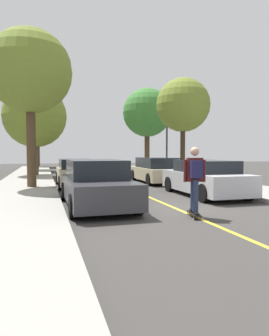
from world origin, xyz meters
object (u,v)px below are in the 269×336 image
Objects in this scene: skateboard at (194,214)px; skateboarder at (195,176)px; parked_car_right_near at (156,170)px; street_tree_right_nearest at (183,105)px; street_tree_left_near at (35,116)px; streetlamp at (167,131)px; parked_car_right_nearest at (205,178)px; street_tree_right_near at (147,113)px; street_tree_left_far at (37,125)px; street_tree_left_nearest at (30,72)px; parked_car_left_nearest at (96,184)px; parked_car_left_near at (77,173)px; street_tree_left_farthest at (38,121)px.

skateboarder reaches higher than skateboard.
parked_car_right_near is 0.76× the size of street_tree_right_nearest.
streetlamp is (8.33, -3.28, -1.08)m from street_tree_left_near.
streetlamp is (1.75, 8.12, 2.39)m from parked_car_right_nearest.
street_tree_right_near is 17.92m from skateboard.
street_tree_right_near reaches higher than street_tree_left_far.
street_tree_left_near reaches higher than street_tree_right_nearest.
parked_car_right_nearest is at bearing -31.08° from street_tree_left_nearest.
streetlamp is (1.75, 2.66, 2.38)m from parked_car_right_near.
parked_car_right_nearest is (4.47, 1.17, -0.02)m from parked_car_left_nearest.
street_tree_right_nearest is 2.25m from streetlamp.
street_tree_left_far is at bearing 90.00° from street_tree_left_nearest.
parked_car_left_nearest is at bearing 132.78° from skateboarder.
parked_car_left_nearest reaches higher than parked_car_right_nearest.
parked_car_left_near is at bearing 21.94° from street_tree_left_nearest.
street_tree_left_farthest is at bearing 98.26° from skateboard.
parked_car_right_near reaches higher than parked_car_right_nearest.
street_tree_right_near is (8.68, 1.79, 0.75)m from street_tree_left_near.
street_tree_left_far is 22.38m from skateboarder.
skateboarder is at bearing -109.10° from streetlamp.
street_tree_right_near is 5.41m from streetlamp.
street_tree_right_nearest is at bearing 14.00° from parked_car_left_near.
streetlamp is (-0.36, -5.07, -1.83)m from street_tree_right_near.
street_tree_left_nearest is at bearing -90.00° from street_tree_left_far.
parked_car_right_near is at bearing -154.63° from street_tree_right_nearest.
street_tree_right_near reaches higher than street_tree_right_nearest.
parked_car_left_nearest is 11.43m from streetlamp.
street_tree_left_far is at bearing 149.94° from street_tree_right_near.
street_tree_left_near reaches higher than skateboarder.
parked_car_right_nearest is at bearing 57.13° from skateboarder.
street_tree_right_near is at bearing 80.92° from parked_car_right_nearest.
street_tree_left_nearest is 7.52m from street_tree_left_near.
skateboarder is (2.18, -2.36, 0.39)m from parked_car_left_nearest.
street_tree_right_nearest reaches higher than parked_car_left_near.
parked_car_left_near is at bearing -84.35° from street_tree_left_farthest.
street_tree_right_near is (0.00, 6.74, 0.37)m from street_tree_right_nearest.
street_tree_left_farthest is (-6.58, 26.11, 4.52)m from parked_car_right_nearest.
skateboard is at bearing -73.90° from street_tree_left_near.
street_tree_left_nearest is 14.30m from street_tree_left_far.
street_tree_right_nearest is at bearing 15.99° from street_tree_left_nearest.
street_tree_right_nearest is at bearing 66.26° from skateboarder.
street_tree_left_nearest is 22.14m from street_tree_left_farthest.
street_tree_left_farthest is (-6.58, 20.65, 4.51)m from parked_car_right_near.
parked_car_right_near is 0.65× the size of street_tree_left_nearest.
streetlamp is (8.33, -17.99, -2.13)m from street_tree_left_farthest.
street_tree_left_nearest is at bearing -153.49° from streetlamp.
parked_car_left_near is 2.38× the size of skateboarder.
parked_car_right_near is at bearing -105.24° from street_tree_right_near.
street_tree_left_near is 1.21× the size of streetlamp.
parked_car_left_nearest reaches higher than parked_car_left_near.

